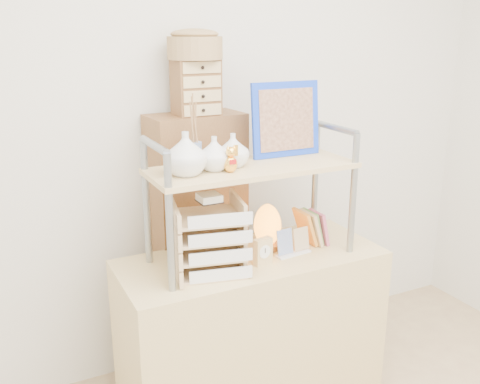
% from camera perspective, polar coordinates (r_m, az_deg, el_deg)
% --- Properties ---
extents(room_shell, '(3.42, 3.41, 2.61)m').
position_cam_1_polar(room_shell, '(1.55, 15.96, 15.04)').
color(room_shell, silver).
rests_on(room_shell, ground).
extents(desk, '(1.20, 0.50, 0.75)m').
position_cam_1_polar(desk, '(2.60, 1.22, -14.46)').
color(desk, tan).
rests_on(desk, ground).
extents(cabinet, '(0.46, 0.27, 1.35)m').
position_cam_1_polar(cabinet, '(2.72, -4.48, -5.91)').
color(cabinet, brown).
rests_on(cabinet, ground).
extents(hutch, '(0.90, 0.34, 0.76)m').
position_cam_1_polar(hutch, '(2.26, -0.07, 3.23)').
color(hutch, gray).
rests_on(hutch, desk).
extents(letter_tray, '(0.33, 0.32, 0.34)m').
position_cam_1_polar(letter_tray, '(2.23, -3.27, -5.26)').
color(letter_tray, '#DBBD83').
rests_on(letter_tray, desk).
extents(salt_lamp, '(0.14, 0.13, 0.22)m').
position_cam_1_polar(salt_lamp, '(2.47, 2.92, -3.67)').
color(salt_lamp, brown).
rests_on(salt_lamp, desk).
extents(desk_clock, '(0.09, 0.05, 0.12)m').
position_cam_1_polar(desk_clock, '(2.33, 2.46, -6.35)').
color(desk_clock, '#D8B374').
rests_on(desk_clock, desk).
extents(postcard_stand, '(0.18, 0.07, 0.12)m').
position_cam_1_polar(postcard_stand, '(2.45, 5.68, -5.83)').
color(postcard_stand, white).
rests_on(postcard_stand, desk).
extents(drawer_chest, '(0.20, 0.16, 0.25)m').
position_cam_1_polar(drawer_chest, '(2.50, -4.71, 11.06)').
color(drawer_chest, brown).
rests_on(drawer_chest, cabinet).
extents(woven_basket, '(0.25, 0.25, 0.10)m').
position_cam_1_polar(woven_basket, '(2.49, -4.83, 15.07)').
color(woven_basket, olive).
rests_on(woven_basket, drawer_chest).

